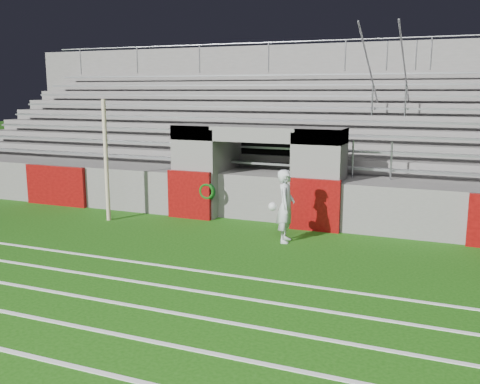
% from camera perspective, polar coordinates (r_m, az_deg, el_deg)
% --- Properties ---
extents(ground, '(90.00, 90.00, 0.00)m').
position_cam_1_polar(ground, '(11.87, -4.21, -6.67)').
color(ground, '#184B0C').
rests_on(ground, ground).
extents(field_post, '(0.11, 0.11, 3.33)m').
position_cam_1_polar(field_post, '(15.05, -14.09, 3.25)').
color(field_post, '#C8B594').
rests_on(field_post, ground).
extents(field_markings, '(28.00, 8.09, 0.01)m').
position_cam_1_polar(field_markings, '(8.03, -20.90, -16.17)').
color(field_markings, white).
rests_on(field_markings, ground).
extents(stadium_structure, '(26.00, 8.48, 5.42)m').
position_cam_1_polar(stadium_structure, '(18.91, 6.53, 4.45)').
color(stadium_structure, '#5F5C5A').
rests_on(stadium_structure, ground).
extents(goalkeeper_with_ball, '(0.65, 0.70, 1.74)m').
position_cam_1_polar(goalkeeper_with_ball, '(12.66, 4.88, -1.50)').
color(goalkeeper_with_ball, silver).
rests_on(goalkeeper_with_ball, ground).
extents(hose_coil, '(0.49, 0.14, 0.49)m').
position_cam_1_polar(hose_coil, '(14.75, -3.52, 0.08)').
color(hose_coil, '#0D4318').
rests_on(hose_coil, ground).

